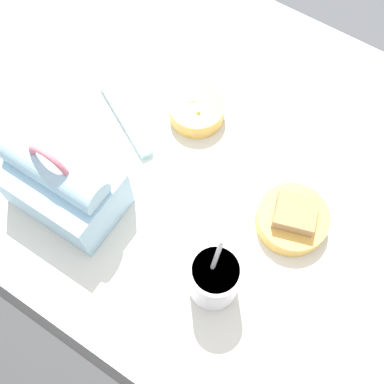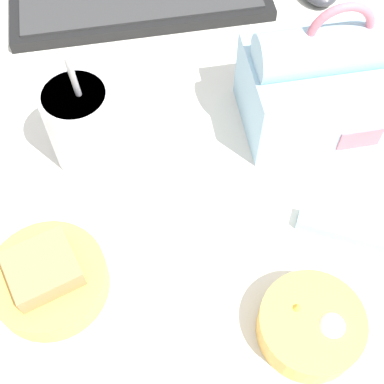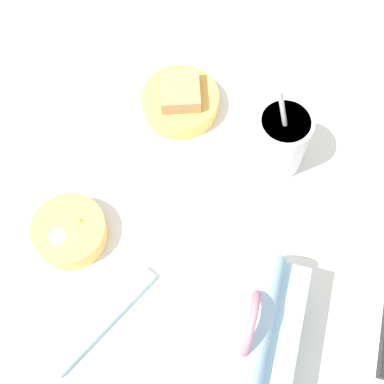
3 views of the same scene
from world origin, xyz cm
name	(u,v)px [view 3 (image 3 of 3)]	position (x,y,z in cm)	size (l,w,h in cm)	color
desk_surface	(216,194)	(0.00, 0.00, 1.00)	(140.00, 110.00, 2.00)	silver
lunch_bag	(243,336)	(22.32, 8.69, 8.82)	(19.59, 13.36, 18.91)	#9EC6DB
soup_cup	(281,140)	(-8.17, 8.01, 7.97)	(8.30, 8.30, 19.10)	silver
bento_bowl_sandwich	(180,100)	(-13.69, -9.57, 4.36)	(12.84, 12.84, 6.31)	#EAB24C
bento_bowl_snacks	(70,231)	(12.98, -19.50, 4.10)	(11.06, 11.06, 4.90)	#EAB24C
chopstick_case	(103,320)	(24.07, -10.73, 2.80)	(18.01, 10.90, 1.60)	#99C6D6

